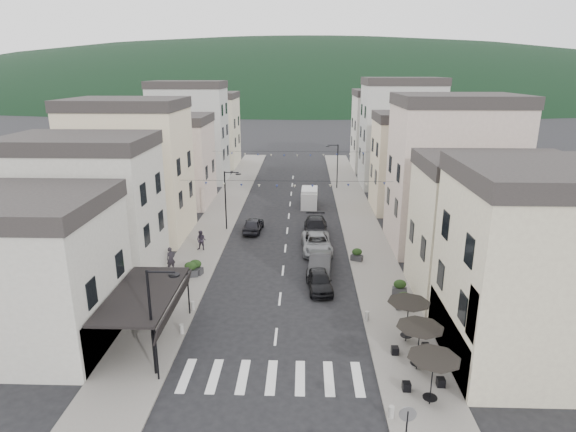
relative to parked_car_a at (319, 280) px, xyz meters
name	(u,v)px	position (x,y,z in m)	size (l,w,h in m)	color
ground	(269,402)	(-2.80, -12.62, -0.72)	(700.00, 700.00, 0.00)	black
sidewalk_left	(223,212)	(-10.30, 19.38, -0.66)	(4.00, 76.00, 0.12)	slate
sidewalk_right	(356,214)	(4.70, 19.38, -0.66)	(4.00, 76.00, 0.12)	slate
hill_backdrop	(302,95)	(-2.80, 287.38, -0.72)	(640.00, 360.00, 70.00)	black
boutique_building	(3,279)	(-18.30, -7.62, 3.28)	(12.00, 8.00, 8.00)	#ADA99E
bistro_building	(549,278)	(11.70, -8.62, 4.28)	(10.00, 8.00, 10.00)	#B7AA92
boutique_awning	(147,295)	(-10.05, -7.62, 2.39)	(3.77, 7.50, 3.28)	black
buildings_row_left	(171,150)	(-17.30, 25.13, 5.40)	(10.20, 54.16, 14.00)	#ADA99E
buildings_row_right	(415,151)	(11.70, 23.98, 5.60)	(10.20, 54.16, 14.50)	#B7AA92
cafe_terrace	(420,332)	(4.90, -9.82, 1.64)	(2.50, 8.10, 2.53)	black
streetlamp_left_near	(156,312)	(-8.62, -10.62, 2.98)	(1.70, 0.56, 6.00)	black
streetlamp_left_far	(228,194)	(-8.62, 13.38, 2.98)	(1.70, 0.56, 6.00)	black
streetlamp_right_far	(335,162)	(3.02, 31.38, 2.98)	(1.70, 0.56, 6.00)	black
traffic_sign	(407,423)	(3.00, -16.12, 1.21)	(0.70, 0.07, 2.70)	black
bollards	(275,335)	(-2.80, -7.12, -0.30)	(11.66, 10.26, 0.60)	gray
bunting_near	(286,185)	(-2.80, 9.38, 4.93)	(19.00, 0.28, 0.62)	black
bunting_far	(291,154)	(-2.80, 25.38, 4.93)	(19.00, 0.28, 0.62)	black
parked_car_a	(319,280)	(0.00, 0.00, 0.00)	(1.70, 4.23, 1.44)	black
parked_car_b	(320,264)	(0.14, 2.89, 0.07)	(1.67, 4.80, 1.58)	#2F2F31
parked_car_c	(317,243)	(0.00, 7.74, 0.05)	(2.57, 5.57, 1.55)	gray
parked_car_d	(316,227)	(0.00, 12.15, 0.08)	(2.24, 5.52, 1.60)	black
parked_car_e	(253,225)	(-6.17, 13.01, 0.00)	(1.71, 4.24, 1.44)	black
delivery_van	(309,197)	(-0.51, 22.63, 0.37)	(2.01, 4.72, 2.23)	silver
pedestrian_a	(171,259)	(-11.65, 2.84, 0.37)	(0.71, 0.46, 1.93)	black
pedestrian_b	(201,240)	(-10.18, 7.44, 0.30)	(0.87, 0.68, 1.79)	#27212C
planter_la	(196,267)	(-9.57, 2.21, -0.02)	(1.18, 0.85, 1.20)	#2D2D30
planter_lb	(191,269)	(-9.84, 1.75, -0.02)	(1.18, 0.82, 1.20)	#2E2E30
planter_ra	(404,301)	(5.53, -2.97, -0.03)	(1.08, 0.63, 1.19)	#323234
planter_rb	(400,287)	(5.66, -0.92, -0.04)	(1.12, 0.75, 1.15)	#313134
planter_rc	(357,255)	(3.30, 5.44, -0.08)	(1.09, 0.88, 1.08)	#2E2E30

